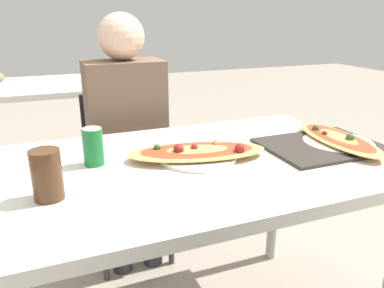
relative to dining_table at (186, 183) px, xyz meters
name	(u,v)px	position (x,y,z in m)	size (l,w,h in m)	color
dining_table	(186,183)	(0.00, 0.00, 0.00)	(1.35, 0.82, 0.78)	silver
chair_far_seated	(125,165)	(-0.06, 0.74, -0.20)	(0.40, 0.40, 0.86)	black
person_seated	(127,126)	(-0.06, 0.63, 0.04)	(0.36, 0.26, 1.26)	#2D2D38
pizza_main	(198,153)	(0.05, 0.02, 0.10)	(0.51, 0.29, 0.06)	white
soda_can	(93,147)	(-0.29, 0.10, 0.14)	(0.07, 0.07, 0.12)	#197233
drink_glass	(47,175)	(-0.43, -0.11, 0.14)	(0.08, 0.08, 0.14)	#4C2D19
serving_tray	(322,146)	(0.53, -0.04, 0.08)	(0.43, 0.32, 0.01)	#332D28
pizza_second	(338,140)	(0.60, -0.04, 0.09)	(0.26, 0.46, 0.05)	white
background_table	(11,94)	(-0.64, 1.79, 0.01)	(1.10, 0.80, 0.90)	silver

